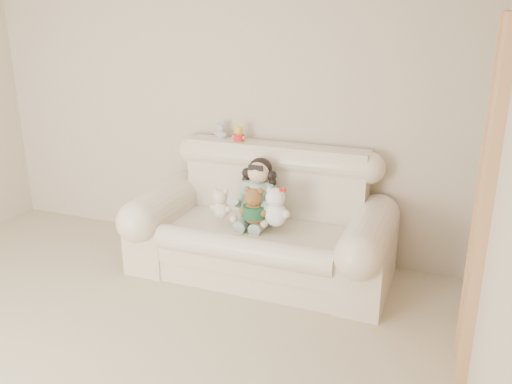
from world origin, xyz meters
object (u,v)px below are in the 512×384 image
(seated_child, at_px, (259,191))
(brown_teddy, at_px, (254,202))
(sofa, at_px, (260,216))
(white_cat, at_px, (276,203))
(cream_teddy, at_px, (221,201))

(seated_child, bearing_deg, brown_teddy, -82.37)
(sofa, relative_size, brown_teddy, 5.92)
(brown_teddy, height_order, white_cat, white_cat)
(white_cat, xyz_separation_m, cream_teddy, (-0.46, -0.01, -0.04))
(seated_child, distance_m, cream_teddy, 0.32)
(seated_child, xyz_separation_m, brown_teddy, (0.04, -0.22, -0.02))
(seated_child, height_order, white_cat, seated_child)
(sofa, height_order, seated_child, sofa)
(sofa, xyz_separation_m, white_cat, (0.17, -0.11, 0.17))
(sofa, bearing_deg, white_cat, -33.63)
(sofa, bearing_deg, seated_child, 119.90)
(brown_teddy, height_order, cream_teddy, brown_teddy)
(brown_teddy, xyz_separation_m, white_cat, (0.17, 0.02, 0.01))
(seated_child, xyz_separation_m, white_cat, (0.21, -0.19, -0.01))
(sofa, relative_size, seated_child, 3.79)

